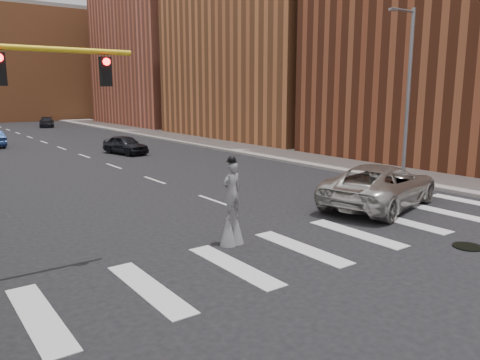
{
  "coord_description": "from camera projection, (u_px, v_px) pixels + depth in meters",
  "views": [
    {
      "loc": [
        -10.97,
        -9.12,
        4.81
      ],
      "look_at": [
        -1.4,
        4.08,
        1.7
      ],
      "focal_mm": 35.0,
      "sensor_mm": 36.0,
      "label": 1
    }
  ],
  "objects": [
    {
      "name": "ground_plane",
      "position": [
        354.0,
        249.0,
        14.48
      ],
      "size": [
        160.0,
        160.0,
        0.0
      ],
      "primitive_type": "plane",
      "color": "black",
      "rests_on": "ground"
    },
    {
      "name": "sidewalk_right",
      "position": [
        228.0,
        145.0,
        41.55
      ],
      "size": [
        5.0,
        90.0,
        0.18
      ],
      "primitive_type": "cube",
      "color": "gray",
      "rests_on": "ground"
    },
    {
      "name": "manhole",
      "position": [
        468.0,
        247.0,
        14.62
      ],
      "size": [
        0.9,
        0.9,
        0.04
      ],
      "primitive_type": "cylinder",
      "color": "black",
      "rests_on": "ground"
    },
    {
      "name": "building_mid",
      "position": [
        276.0,
        21.0,
        48.78
      ],
      "size": [
        16.0,
        22.0,
        24.0
      ],
      "primitive_type": "cube",
      "color": "#B76939",
      "rests_on": "ground"
    },
    {
      "name": "building_far",
      "position": [
        169.0,
        55.0,
        68.24
      ],
      "size": [
        16.0,
        22.0,
        20.0
      ],
      "primitive_type": "cube",
      "color": "#BE6046",
      "rests_on": "ground"
    },
    {
      "name": "building_backdrop",
      "position": [
        17.0,
        66.0,
        78.29
      ],
      "size": [
        26.0,
        14.0,
        18.0
      ],
      "primitive_type": "cube",
      "color": "#B76939",
      "rests_on": "ground"
    },
    {
      "name": "streetlight",
      "position": [
        407.0,
        89.0,
        24.62
      ],
      "size": [
        2.05,
        0.2,
        9.0
      ],
      "color": "slate",
      "rests_on": "ground"
    },
    {
      "name": "stilt_performer",
      "position": [
        232.0,
        210.0,
        14.7
      ],
      "size": [
        0.84,
        0.55,
        2.85
      ],
      "rotation": [
        0.0,
        0.0,
        3.24
      ],
      "color": "#301F13",
      "rests_on": "ground"
    },
    {
      "name": "suv_crossing",
      "position": [
        380.0,
        185.0,
        19.65
      ],
      "size": [
        7.04,
        4.53,
        1.81
      ],
      "primitive_type": "imported",
      "rotation": [
        0.0,
        0.0,
        1.82
      ],
      "color": "#B9B6AF",
      "rests_on": "ground"
    },
    {
      "name": "car_near",
      "position": [
        125.0,
        145.0,
        36.13
      ],
      "size": [
        2.59,
        4.52,
        1.45
      ],
      "primitive_type": "imported",
      "rotation": [
        0.0,
        0.0,
        0.22
      ],
      "color": "black",
      "rests_on": "ground"
    },
    {
      "name": "car_far",
      "position": [
        47.0,
        122.0,
        63.23
      ],
      "size": [
        2.87,
        4.8,
        1.3
      ],
      "primitive_type": "imported",
      "rotation": [
        0.0,
        0.0,
        -0.25
      ],
      "color": "black",
      "rests_on": "ground"
    }
  ]
}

